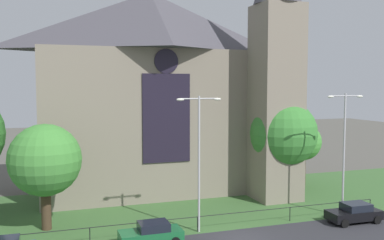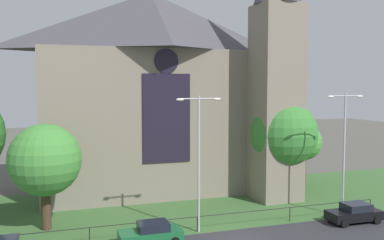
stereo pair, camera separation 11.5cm
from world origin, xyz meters
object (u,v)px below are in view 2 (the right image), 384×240
object	(u,v)px
tree_right_far	(303,143)
parked_car_black	(354,213)
parked_car_green	(151,233)
streetlamp_far	(344,141)
streetlamp_near	(199,148)
church_building	(160,89)
tree_left_near	(45,160)
tree_right_near	(284,134)

from	to	relation	value
tree_right_far	parked_car_black	xyz separation A→B (m)	(-3.43, -12.63, -3.81)
parked_car_green	streetlamp_far	bearing A→B (deg)	-175.44
parked_car_green	streetlamp_near	bearing A→B (deg)	-160.94
streetlamp_far	parked_car_green	distance (m)	17.27
streetlamp_far	parked_car_green	bearing A→B (deg)	-175.29
church_building	tree_right_far	xyz separation A→B (m)	(14.97, -3.12, -5.72)
tree_left_near	parked_car_green	xyz separation A→B (m)	(6.66, -5.47, -4.43)
streetlamp_near	parked_car_green	xyz separation A→B (m)	(-3.86, -1.35, -5.41)
tree_right_near	tree_right_far	distance (m)	7.00
tree_right_far	parked_car_black	bearing A→B (deg)	-105.21
streetlamp_near	tree_left_near	bearing A→B (deg)	158.61
tree_right_near	streetlamp_far	bearing A→B (deg)	-73.67
tree_right_near	parked_car_black	xyz separation A→B (m)	(1.63, -8.07, -5.39)
tree_right_near	tree_left_near	xyz separation A→B (m)	(-21.13, -2.22, -0.96)
streetlamp_far	church_building	bearing A→B (deg)	130.00
tree_right_near	tree_left_near	distance (m)	21.26
tree_right_near	tree_right_far	bearing A→B (deg)	42.02
tree_right_far	parked_car_green	distance (m)	23.36
tree_right_near	church_building	bearing A→B (deg)	142.22
church_building	tree_right_near	size ratio (longest dim) A/B	2.80
tree_right_far	parked_car_green	size ratio (longest dim) A/B	1.57
tree_right_far	church_building	bearing A→B (deg)	168.24
streetlamp_near	parked_car_green	bearing A→B (deg)	-160.78
tree_right_near	parked_car_green	size ratio (longest dim) A/B	2.21
tree_left_near	tree_right_far	bearing A→B (deg)	14.52
tree_left_near	parked_car_black	size ratio (longest dim) A/B	1.85
streetlamp_near	parked_car_green	distance (m)	6.78
church_building	tree_left_near	size ratio (longest dim) A/B	3.30
tree_left_near	parked_car_green	world-z (taller)	tree_left_near
church_building	tree_left_near	xyz separation A→B (m)	(-11.22, -9.90, -5.10)
church_building	tree_left_near	bearing A→B (deg)	-138.59
church_building	streetlamp_near	distance (m)	14.63
parked_car_black	streetlamp_far	bearing A→B (deg)	-96.07
tree_left_near	streetlamp_far	xyz separation A→B (m)	(22.98, -4.12, 1.03)
tree_right_near	streetlamp_far	size ratio (longest dim) A/B	0.93
tree_right_far	parked_car_green	bearing A→B (deg)	-147.91
parked_car_black	streetlamp_near	bearing A→B (deg)	-6.59
tree_left_near	tree_right_far	world-z (taller)	tree_left_near
tree_left_near	tree_right_far	xyz separation A→B (m)	(26.19, 6.78, -0.62)
tree_left_near	parked_car_green	size ratio (longest dim) A/B	1.87
tree_right_near	tree_left_near	size ratio (longest dim) A/B	1.18
tree_left_near	parked_car_green	bearing A→B (deg)	-39.39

